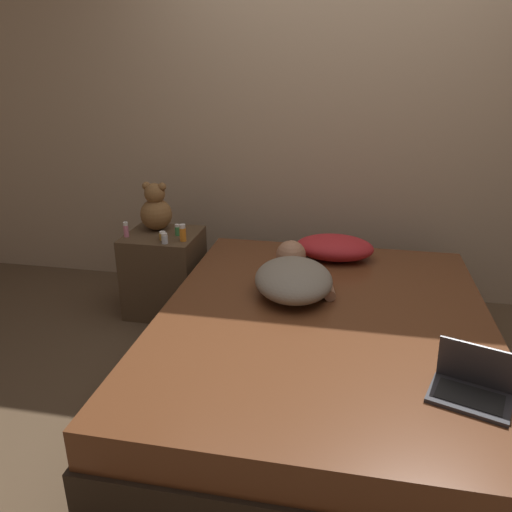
{
  "coord_description": "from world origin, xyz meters",
  "views": [
    {
      "loc": [
        0.09,
        -2.19,
        1.61
      ],
      "look_at": [
        -0.39,
        0.26,
        0.63
      ],
      "focal_mm": 35.0,
      "sensor_mm": 36.0,
      "label": 1
    }
  ],
  "objects_px": {
    "person_lying": "(294,276)",
    "bottle_clear": "(165,238)",
    "bottle_green": "(177,230)",
    "bottle_orange": "(183,233)",
    "teddy_bear": "(156,209)",
    "bottle_pink": "(126,230)",
    "pillow": "(334,247)",
    "bottle_amber": "(163,236)",
    "laptop": "(472,385)"
  },
  "relations": [
    {
      "from": "laptop",
      "to": "teddy_bear",
      "type": "relative_size",
      "value": 1.02
    },
    {
      "from": "pillow",
      "to": "teddy_bear",
      "type": "xyz_separation_m",
      "value": [
        -1.19,
        0.05,
        0.17
      ]
    },
    {
      "from": "person_lying",
      "to": "bottle_amber",
      "type": "height_order",
      "value": "person_lying"
    },
    {
      "from": "person_lying",
      "to": "bottle_amber",
      "type": "xyz_separation_m",
      "value": [
        -0.88,
        0.37,
        0.04
      ]
    },
    {
      "from": "person_lying",
      "to": "bottle_clear",
      "type": "distance_m",
      "value": 0.9
    },
    {
      "from": "laptop",
      "to": "bottle_amber",
      "type": "distance_m",
      "value": 2.0
    },
    {
      "from": "person_lying",
      "to": "bottle_orange",
      "type": "relative_size",
      "value": 6.54
    },
    {
      "from": "bottle_amber",
      "to": "bottle_pink",
      "type": "xyz_separation_m",
      "value": [
        -0.25,
        0.01,
        0.02
      ]
    },
    {
      "from": "laptop",
      "to": "bottle_clear",
      "type": "distance_m",
      "value": 1.94
    },
    {
      "from": "bottle_clear",
      "to": "person_lying",
      "type": "bearing_deg",
      "value": -20.25
    },
    {
      "from": "pillow",
      "to": "person_lying",
      "type": "xyz_separation_m",
      "value": [
        -0.19,
        -0.51,
        0.01
      ]
    },
    {
      "from": "bottle_amber",
      "to": "bottle_orange",
      "type": "xyz_separation_m",
      "value": [
        0.13,
        0.01,
        0.03
      ]
    },
    {
      "from": "person_lying",
      "to": "bottle_pink",
      "type": "xyz_separation_m",
      "value": [
        -1.13,
        0.38,
        0.06
      ]
    },
    {
      "from": "person_lying",
      "to": "bottle_green",
      "type": "distance_m",
      "value": 0.95
    },
    {
      "from": "pillow",
      "to": "teddy_bear",
      "type": "distance_m",
      "value": 1.2
    },
    {
      "from": "bottle_clear",
      "to": "bottle_pink",
      "type": "relative_size",
      "value": 0.67
    },
    {
      "from": "bottle_pink",
      "to": "teddy_bear",
      "type": "bearing_deg",
      "value": 52.81
    },
    {
      "from": "person_lying",
      "to": "teddy_bear",
      "type": "xyz_separation_m",
      "value": [
        -0.99,
        0.57,
        0.16
      ]
    },
    {
      "from": "teddy_bear",
      "to": "bottle_clear",
      "type": "xyz_separation_m",
      "value": [
        0.15,
        -0.25,
        -0.11
      ]
    },
    {
      "from": "bottle_clear",
      "to": "bottle_pink",
      "type": "xyz_separation_m",
      "value": [
        -0.29,
        0.07,
        0.02
      ]
    },
    {
      "from": "person_lying",
      "to": "laptop",
      "type": "xyz_separation_m",
      "value": [
        0.75,
        -0.79,
        -0.04
      ]
    },
    {
      "from": "bottle_green",
      "to": "bottle_pink",
      "type": "bearing_deg",
      "value": -164.6
    },
    {
      "from": "teddy_bear",
      "to": "bottle_green",
      "type": "relative_size",
      "value": 4.28
    },
    {
      "from": "teddy_bear",
      "to": "bottle_orange",
      "type": "height_order",
      "value": "teddy_bear"
    },
    {
      "from": "pillow",
      "to": "bottle_amber",
      "type": "distance_m",
      "value": 1.08
    },
    {
      "from": "bottle_clear",
      "to": "pillow",
      "type": "bearing_deg",
      "value": 11.06
    },
    {
      "from": "bottle_clear",
      "to": "bottle_amber",
      "type": "bearing_deg",
      "value": 121.64
    },
    {
      "from": "bottle_clear",
      "to": "bottle_pink",
      "type": "distance_m",
      "value": 0.3
    },
    {
      "from": "bottle_amber",
      "to": "person_lying",
      "type": "bearing_deg",
      "value": -22.77
    },
    {
      "from": "bottle_amber",
      "to": "bottle_green",
      "type": "bearing_deg",
      "value": 58.5
    },
    {
      "from": "pillow",
      "to": "bottle_green",
      "type": "bearing_deg",
      "value": -177.56
    },
    {
      "from": "person_lying",
      "to": "bottle_pink",
      "type": "bearing_deg",
      "value": 151.61
    },
    {
      "from": "person_lying",
      "to": "bottle_amber",
      "type": "distance_m",
      "value": 0.96
    },
    {
      "from": "bottle_clear",
      "to": "bottle_orange",
      "type": "height_order",
      "value": "bottle_orange"
    },
    {
      "from": "person_lying",
      "to": "bottle_pink",
      "type": "height_order",
      "value": "bottle_pink"
    },
    {
      "from": "bottle_orange",
      "to": "person_lying",
      "type": "bearing_deg",
      "value": -26.79
    },
    {
      "from": "bottle_clear",
      "to": "bottle_green",
      "type": "height_order",
      "value": "bottle_green"
    },
    {
      "from": "laptop",
      "to": "teddy_bear",
      "type": "xyz_separation_m",
      "value": [
        -1.75,
        1.35,
        0.19
      ]
    },
    {
      "from": "bottle_amber",
      "to": "bottle_pink",
      "type": "distance_m",
      "value": 0.25
    },
    {
      "from": "pillow",
      "to": "bottle_orange",
      "type": "xyz_separation_m",
      "value": [
        -0.94,
        -0.14,
        0.08
      ]
    },
    {
      "from": "bottle_orange",
      "to": "bottle_pink",
      "type": "bearing_deg",
      "value": 178.99
    },
    {
      "from": "pillow",
      "to": "bottle_amber",
      "type": "bearing_deg",
      "value": -172.32
    },
    {
      "from": "pillow",
      "to": "bottle_clear",
      "type": "relative_size",
      "value": 7.34
    },
    {
      "from": "bottle_green",
      "to": "bottle_orange",
      "type": "distance_m",
      "value": 0.12
    },
    {
      "from": "person_lying",
      "to": "bottle_green",
      "type": "height_order",
      "value": "person_lying"
    },
    {
      "from": "person_lying",
      "to": "bottle_green",
      "type": "relative_size",
      "value": 9.49
    },
    {
      "from": "bottle_clear",
      "to": "laptop",
      "type": "bearing_deg",
      "value": -34.48
    },
    {
      "from": "pillow",
      "to": "bottle_clear",
      "type": "xyz_separation_m",
      "value": [
        -1.04,
        -0.2,
        0.06
      ]
    },
    {
      "from": "bottle_clear",
      "to": "bottle_orange",
      "type": "bearing_deg",
      "value": 34.32
    },
    {
      "from": "teddy_bear",
      "to": "bottle_pink",
      "type": "height_order",
      "value": "teddy_bear"
    }
  ]
}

